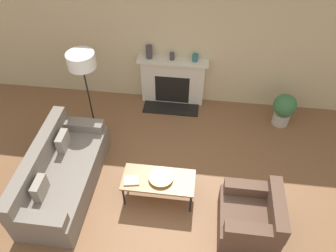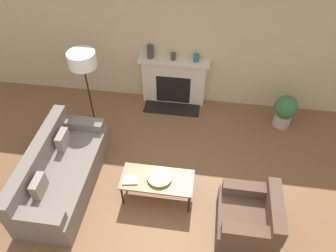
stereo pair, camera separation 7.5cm
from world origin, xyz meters
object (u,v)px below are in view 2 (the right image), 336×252
at_px(floor_lamp, 83,63).
at_px(mantel_vase_center_right, 196,58).
at_px(armchair_near, 249,219).
at_px(potted_plant, 285,110).
at_px(mantel_vase_center_left, 173,56).
at_px(bowl, 160,177).
at_px(couch, 60,173).
at_px(fireplace, 174,82).
at_px(coffee_table, 157,180).
at_px(mantel_vase_left, 150,52).
at_px(book, 130,180).

height_order(floor_lamp, mantel_vase_center_right, floor_lamp).
height_order(armchair_near, mantel_vase_center_right, mantel_vase_center_right).
bearing_deg(potted_plant, mantel_vase_center_left, 168.73).
relative_size(bowl, potted_plant, 0.56).
bearing_deg(couch, potted_plant, -61.69).
bearing_deg(mantel_vase_center_left, couch, -121.46).
distance_m(fireplace, bowl, 2.42).
distance_m(armchair_near, mantel_vase_center_right, 3.13).
distance_m(mantel_vase_center_left, mantel_vase_center_right, 0.44).
relative_size(floor_lamp, mantel_vase_center_left, 11.46).
xyz_separation_m(armchair_near, mantel_vase_center_left, (-1.48, 2.85, 0.79)).
relative_size(coffee_table, mantel_vase_left, 4.25).
xyz_separation_m(book, mantel_vase_center_right, (0.76, 2.52, 0.63)).
bearing_deg(mantel_vase_center_right, armchair_near, -70.06).
distance_m(couch, mantel_vase_center_right, 3.22).
height_order(bowl, potted_plant, potted_plant).
height_order(bowl, book, bowl).
bearing_deg(floor_lamp, fireplace, 33.39).
bearing_deg(mantel_vase_center_left, coffee_table, -88.11).
distance_m(bowl, mantel_vase_center_left, 2.51).
relative_size(mantel_vase_left, potted_plant, 0.39).
bearing_deg(couch, fireplace, -31.94).
xyz_separation_m(book, mantel_vase_left, (-0.13, 2.52, 0.69)).
distance_m(floor_lamp, mantel_vase_center_right, 2.12).
xyz_separation_m(coffee_table, bowl, (0.04, 0.02, 0.07)).
bearing_deg(coffee_table, book, -168.96).
height_order(bowl, mantel_vase_left, mantel_vase_left).
bearing_deg(mantel_vase_center_left, bowl, -87.24).
bearing_deg(floor_lamp, armchair_near, -33.07).
distance_m(floor_lamp, mantel_vase_left, 1.40).
bearing_deg(bowl, fireplace, 92.33).
relative_size(fireplace, floor_lamp, 0.86).
bearing_deg(armchair_near, bowl, -107.10).
distance_m(bowl, potted_plant, 2.89).
distance_m(fireplace, book, 2.53).
relative_size(armchair_near, book, 3.35).
height_order(book, mantel_vase_left, mantel_vase_left).
bearing_deg(fireplace, coffee_table, -88.54).
bearing_deg(book, coffee_table, 1.04).
bearing_deg(mantel_vase_left, bowl, -76.96).
height_order(fireplace, floor_lamp, floor_lamp).
distance_m(couch, floor_lamp, 1.85).
height_order(couch, floor_lamp, floor_lamp).
bearing_deg(book, mantel_vase_center_left, 72.80).
xyz_separation_m(coffee_table, potted_plant, (2.14, 2.00, -0.03)).
relative_size(fireplace, coffee_table, 1.25).
height_order(fireplace, potted_plant, fireplace).
bearing_deg(armchair_near, mantel_vase_center_right, -160.06).
xyz_separation_m(coffee_table, book, (-0.40, -0.08, 0.05)).
distance_m(armchair_near, mantel_vase_left, 3.54).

